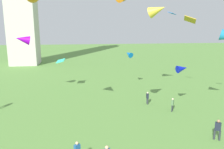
{
  "coord_description": "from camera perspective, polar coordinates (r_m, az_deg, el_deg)",
  "views": [
    {
      "loc": [
        -1.37,
        -4.82,
        9.42
      ],
      "look_at": [
        1.74,
        17.88,
        4.49
      ],
      "focal_mm": 35.52,
      "sensor_mm": 36.0,
      "label": 1
    }
  ],
  "objects": [
    {
      "name": "person_5",
      "position": [
        21.17,
        25.58,
        -12.43
      ],
      "size": [
        0.55,
        0.51,
        1.84
      ],
      "rotation": [
        0.0,
        0.0,
        2.48
      ],
      "color": "#2D3338",
      "rests_on": "ground_plane"
    },
    {
      "name": "kite_flying_2",
      "position": [
        34.32,
        4.33,
        5.3
      ],
      "size": [
        1.33,
        1.62,
        1.16
      ],
      "rotation": [
        0.0,
        0.0,
        3.54
      ],
      "color": "blue"
    },
    {
      "name": "kite_flying_6",
      "position": [
        30.68,
        -22.01,
        8.4
      ],
      "size": [
        2.13,
        1.7,
        1.5
      ],
      "rotation": [
        0.0,
        0.0,
        5.03
      ],
      "color": "#9208D0"
    },
    {
      "name": "kite_flying_8",
      "position": [
        30.38,
        19.43,
        13.19
      ],
      "size": [
        1.53,
        1.64,
        1.09
      ],
      "rotation": [
        0.0,
        0.0,
        5.66
      ],
      "color": "gold"
    },
    {
      "name": "kite_flying_10",
      "position": [
        26.17,
        17.62,
        1.47
      ],
      "size": [
        1.41,
        1.02,
        1.01
      ],
      "rotation": [
        0.0,
        0.0,
        1.7
      ],
      "color": "#0A18B5"
    },
    {
      "name": "person_4",
      "position": [
        26.23,
        15.31,
        -7.3
      ],
      "size": [
        0.41,
        0.47,
        1.55
      ],
      "rotation": [
        0.0,
        0.0,
        1.0
      ],
      "color": "#2D3338",
      "rests_on": "ground_plane"
    },
    {
      "name": "kite_flying_9",
      "position": [
        29.85,
        11.61,
        15.96
      ],
      "size": [
        2.83,
        2.66,
        2.05
      ],
      "rotation": [
        0.0,
        0.0,
        0.91
      ],
      "color": "gold"
    },
    {
      "name": "person_3",
      "position": [
        27.96,
        9.12,
        -5.78
      ],
      "size": [
        0.24,
        0.48,
        1.56
      ],
      "rotation": [
        0.0,
        0.0,
        1.54
      ],
      "color": "#2D3338",
      "rests_on": "ground_plane"
    },
    {
      "name": "kite_flying_3",
      "position": [
        37.15,
        15.19,
        14.96
      ],
      "size": [
        1.53,
        1.49,
        0.52
      ],
      "rotation": [
        0.0,
        0.0,
        3.78
      ],
      "color": "blue"
    },
    {
      "name": "kite_flying_4",
      "position": [
        33.35,
        -13.08,
        3.46
      ],
      "size": [
        1.28,
        1.77,
        0.55
      ],
      "rotation": [
        0.0,
        0.0,
        1.48
      ],
      "color": "#34DFB3"
    }
  ]
}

